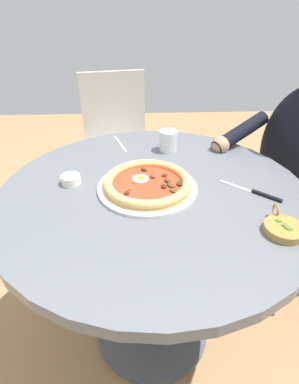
{
  "coord_description": "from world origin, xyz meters",
  "views": [
    {
      "loc": [
        0.05,
        0.8,
        1.25
      ],
      "look_at": [
        0.01,
        0.01,
        0.74
      ],
      "focal_mm": 28.09,
      "sensor_mm": 36.0,
      "label": 1
    }
  ],
  "objects_px": {
    "steak_knife": "(258,193)",
    "fork_utensil": "(120,144)",
    "olive_pan": "(284,229)",
    "diner_person": "(289,195)",
    "ramekin_capers": "(71,179)",
    "cafe_chair_spare_near": "(117,136)",
    "pizza_on_plate": "(147,183)",
    "dining_table": "(153,223)",
    "water_glass": "(168,142)"
  },
  "relations": [
    {
      "from": "steak_knife",
      "to": "cafe_chair_spare_near",
      "type": "relative_size",
      "value": 0.18
    },
    {
      "from": "water_glass",
      "to": "olive_pan",
      "type": "bearing_deg",
      "value": 116.26
    },
    {
      "from": "fork_utensil",
      "to": "steak_knife",
      "type": "bearing_deg",
      "value": 138.21
    },
    {
      "from": "water_glass",
      "to": "diner_person",
      "type": "distance_m",
      "value": 0.6
    },
    {
      "from": "water_glass",
      "to": "olive_pan",
      "type": "relative_size",
      "value": 0.64
    },
    {
      "from": "steak_knife",
      "to": "fork_utensil",
      "type": "relative_size",
      "value": 1.02
    },
    {
      "from": "pizza_on_plate",
      "to": "cafe_chair_spare_near",
      "type": "xyz_separation_m",
      "value": [
        0.15,
        -0.92,
        -0.22
      ]
    },
    {
      "from": "pizza_on_plate",
      "to": "diner_person",
      "type": "distance_m",
      "value": 0.73
    },
    {
      "from": "diner_person",
      "to": "steak_knife",
      "type": "bearing_deg",
      "value": 47.54
    },
    {
      "from": "water_glass",
      "to": "fork_utensil",
      "type": "xyz_separation_m",
      "value": [
        0.19,
        -0.07,
        -0.03
      ]
    },
    {
      "from": "diner_person",
      "to": "cafe_chair_spare_near",
      "type": "xyz_separation_m",
      "value": [
        0.78,
        -0.65,
        0.02
      ]
    },
    {
      "from": "fork_utensil",
      "to": "ramekin_capers",
      "type": "bearing_deg",
      "value": 64.37
    },
    {
      "from": "steak_knife",
      "to": "fork_utensil",
      "type": "distance_m",
      "value": 0.59
    },
    {
      "from": "ramekin_capers",
      "to": "cafe_chair_spare_near",
      "type": "xyz_separation_m",
      "value": [
        -0.1,
        -0.89,
        -0.22
      ]
    },
    {
      "from": "pizza_on_plate",
      "to": "steak_knife",
      "type": "xyz_separation_m",
      "value": [
        -0.34,
        0.05,
        -0.01
      ]
    },
    {
      "from": "ramekin_capers",
      "to": "fork_utensil",
      "type": "distance_m",
      "value": 0.34
    },
    {
      "from": "dining_table",
      "to": "ramekin_capers",
      "type": "height_order",
      "value": "ramekin_capers"
    },
    {
      "from": "pizza_on_plate",
      "to": "fork_utensil",
      "type": "height_order",
      "value": "pizza_on_plate"
    },
    {
      "from": "steak_knife",
      "to": "olive_pan",
      "type": "distance_m",
      "value": 0.18
    },
    {
      "from": "pizza_on_plate",
      "to": "cafe_chair_spare_near",
      "type": "relative_size",
      "value": 0.35
    },
    {
      "from": "fork_utensil",
      "to": "olive_pan",
      "type": "bearing_deg",
      "value": 127.58
    },
    {
      "from": "olive_pan",
      "to": "cafe_chair_spare_near",
      "type": "distance_m",
      "value": 1.27
    },
    {
      "from": "fork_utensil",
      "to": "diner_person",
      "type": "distance_m",
      "value": 0.77
    },
    {
      "from": "pizza_on_plate",
      "to": "olive_pan",
      "type": "bearing_deg",
      "value": 145.97
    },
    {
      "from": "steak_knife",
      "to": "ramekin_capers",
      "type": "bearing_deg",
      "value": -8.56
    },
    {
      "from": "olive_pan",
      "to": "diner_person",
      "type": "relative_size",
      "value": 0.11
    },
    {
      "from": "ramekin_capers",
      "to": "olive_pan",
      "type": "height_order",
      "value": "olive_pan"
    },
    {
      "from": "dining_table",
      "to": "diner_person",
      "type": "bearing_deg",
      "value": -155.77
    },
    {
      "from": "pizza_on_plate",
      "to": "fork_utensil",
      "type": "bearing_deg",
      "value": -73.69
    },
    {
      "from": "pizza_on_plate",
      "to": "diner_person",
      "type": "bearing_deg",
      "value": -156.76
    },
    {
      "from": "cafe_chair_spare_near",
      "to": "pizza_on_plate",
      "type": "bearing_deg",
      "value": 99.18
    },
    {
      "from": "ramekin_capers",
      "to": "fork_utensil",
      "type": "bearing_deg",
      "value": -115.63
    },
    {
      "from": "water_glass",
      "to": "diner_person",
      "type": "relative_size",
      "value": 0.07
    },
    {
      "from": "diner_person",
      "to": "cafe_chair_spare_near",
      "type": "distance_m",
      "value": 1.02
    },
    {
      "from": "fork_utensil",
      "to": "water_glass",
      "type": "bearing_deg",
      "value": 160.7
    },
    {
      "from": "pizza_on_plate",
      "to": "ramekin_capers",
      "type": "xyz_separation_m",
      "value": [
        0.24,
        -0.04,
        -0.0
      ]
    },
    {
      "from": "ramekin_capers",
      "to": "steak_knife",
      "type": "bearing_deg",
      "value": 171.44
    },
    {
      "from": "steak_knife",
      "to": "olive_pan",
      "type": "relative_size",
      "value": 1.26
    },
    {
      "from": "pizza_on_plate",
      "to": "ramekin_capers",
      "type": "height_order",
      "value": "pizza_on_plate"
    },
    {
      "from": "water_glass",
      "to": "olive_pan",
      "type": "distance_m",
      "value": 0.56
    },
    {
      "from": "steak_knife",
      "to": "ramekin_capers",
      "type": "height_order",
      "value": "ramekin_capers"
    },
    {
      "from": "pizza_on_plate",
      "to": "fork_utensil",
      "type": "xyz_separation_m",
      "value": [
        0.1,
        -0.34,
        -0.02
      ]
    },
    {
      "from": "ramekin_capers",
      "to": "diner_person",
      "type": "relative_size",
      "value": 0.05
    },
    {
      "from": "fork_utensil",
      "to": "diner_person",
      "type": "bearing_deg",
      "value": 174.62
    },
    {
      "from": "ramekin_capers",
      "to": "fork_utensil",
      "type": "height_order",
      "value": "ramekin_capers"
    },
    {
      "from": "steak_knife",
      "to": "olive_pan",
      "type": "height_order",
      "value": "olive_pan"
    },
    {
      "from": "pizza_on_plate",
      "to": "ramekin_capers",
      "type": "relative_size",
      "value": 5.06
    },
    {
      "from": "fork_utensil",
      "to": "diner_person",
      "type": "xyz_separation_m",
      "value": [
        -0.73,
        0.07,
        -0.23
      ]
    },
    {
      "from": "dining_table",
      "to": "olive_pan",
      "type": "height_order",
      "value": "olive_pan"
    },
    {
      "from": "olive_pan",
      "to": "pizza_on_plate",
      "type": "bearing_deg",
      "value": -34.03
    }
  ]
}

